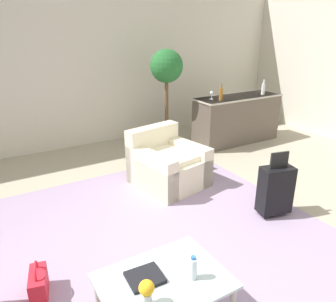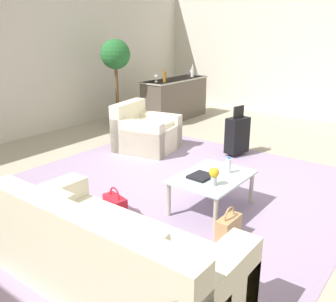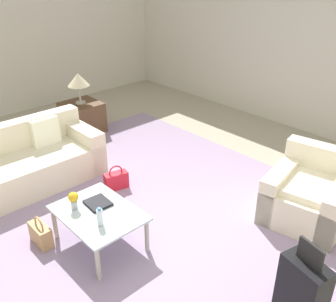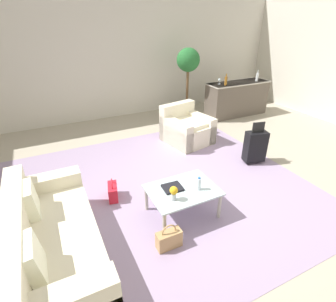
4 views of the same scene
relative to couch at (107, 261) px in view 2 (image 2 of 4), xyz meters
The scene contains 19 objects.
ground_plane 2.29m from the couch, 15.32° to the left, with size 12.00×12.00×0.00m, color #A89E89.
wall_back 5.30m from the couch, 64.82° to the left, with size 10.24×0.12×3.10m, color beige.
wall_right 7.38m from the couch, ahead, with size 0.12×8.00×3.10m, color beige.
area_rug 1.80m from the couch, 26.70° to the left, with size 5.20×4.40×0.01m, color #9984A3.
couch is the anchor object (origin of this frame).
armchair 3.82m from the couch, 36.38° to the left, with size 1.05×1.11×0.83m.
coffee_table 1.79m from the couch, ahead, with size 0.97×0.72×0.43m.
water_bottle 2.00m from the couch, ahead, with size 0.06×0.06×0.20m.
coffee_table_book 1.69m from the couch, ahead, with size 0.27×0.24×0.03m, color black.
flower_vase 1.59m from the couch, ahead, with size 0.11×0.11×0.21m.
bar_console 6.19m from the couch, 31.17° to the left, with size 1.85×0.63×0.94m.
wine_glass_leftmost 5.73m from the couch, 34.90° to the left, with size 0.08×0.08×0.15m.
wine_glass_left_of_centre 6.76m from the couch, 28.20° to the left, with size 0.08×0.08×0.15m.
wine_bottle_amber 5.71m from the couch, 33.02° to the left, with size 0.07×0.07×0.30m.
wine_bottle_clear 6.64m from the couch, 27.86° to the left, with size 0.07×0.07×0.30m.
suitcase_black 3.87m from the couch, 11.92° to the left, with size 0.44×0.31×0.85m.
handbag_red 1.34m from the couch, 42.51° to the left, with size 0.21×0.34×0.36m.
handbag_tan 1.40m from the couch, 15.79° to the right, with size 0.32×0.14×0.36m.
potted_ficus 5.60m from the couch, 43.60° to the left, with size 0.62×0.62×1.86m.
Camera 2 is at (-3.94, -2.54, 2.09)m, focal length 40.00 mm.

